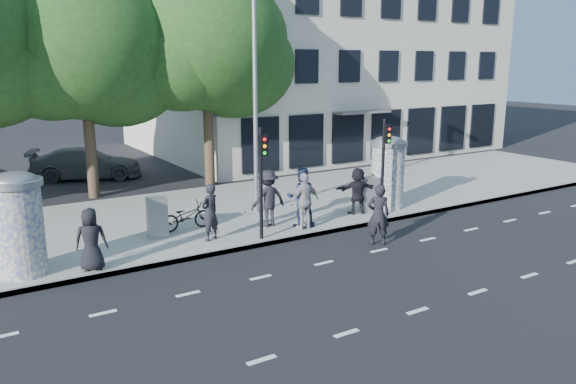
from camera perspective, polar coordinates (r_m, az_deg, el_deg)
ground at (r=14.63m, az=6.89°, el=-8.80°), size 120.00×120.00×0.00m
sidewalk at (r=20.66m, az=-6.22°, el=-2.00°), size 40.00×8.00×0.15m
curb at (r=17.33m, az=-0.48°, el=-4.90°), size 40.00×0.10×0.16m
lane_dash_near at (r=13.13m, az=13.03°, el=-11.68°), size 32.00×0.12×0.01m
lane_dash_far at (r=15.66m, az=3.67°, el=-7.21°), size 32.00×0.12×0.01m
ad_column_left at (r=15.57m, az=-25.75°, el=-2.72°), size 1.36×1.36×2.65m
ad_column_right at (r=20.90m, az=10.09°, el=2.17°), size 1.36×1.36×2.65m
traffic_pole_near at (r=16.70m, az=-2.69°, el=2.03°), size 0.22×0.31×3.40m
traffic_pole_far at (r=19.46m, az=9.75°, el=3.45°), size 0.22×0.31×3.40m
street_lamp at (r=19.56m, az=-3.28°, el=11.22°), size 0.25×0.93×8.00m
tree_near_left at (r=23.77m, az=-20.17°, el=13.86°), size 6.80×6.80×8.97m
tree_center at (r=24.96m, az=-8.36°, el=15.00°), size 7.00×7.00×9.30m
building at (r=36.81m, az=2.14°, el=13.99°), size 20.30×15.85×12.00m
ped_a at (r=15.33m, az=-19.38°, el=-4.57°), size 0.94×0.77×1.65m
ped_b at (r=17.03m, az=-7.93°, el=-2.04°), size 0.74×0.62×1.74m
ped_c at (r=18.28m, az=1.34°, el=-0.52°), size 1.16×1.04×1.96m
ped_d at (r=18.30m, az=-2.03°, el=-0.64°), size 1.21×0.70×1.87m
ped_e at (r=17.96m, az=1.71°, el=-0.94°), size 1.11×0.66×1.85m
ped_f at (r=19.98m, az=7.07°, el=0.13°), size 1.64×0.99×1.66m
man_road at (r=17.11m, az=9.16°, el=-2.30°), size 0.82×0.74×1.88m
bicycle at (r=18.30m, az=-10.30°, el=-2.44°), size 0.62×1.71×0.89m
cabinet_left at (r=17.67m, az=-13.15°, el=-2.53°), size 0.66×0.52×1.25m
cabinet_right at (r=20.43m, az=8.30°, el=-0.21°), size 0.71×0.61×1.25m
car_right at (r=28.30m, az=-19.83°, el=2.77°), size 3.62×5.43×1.46m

